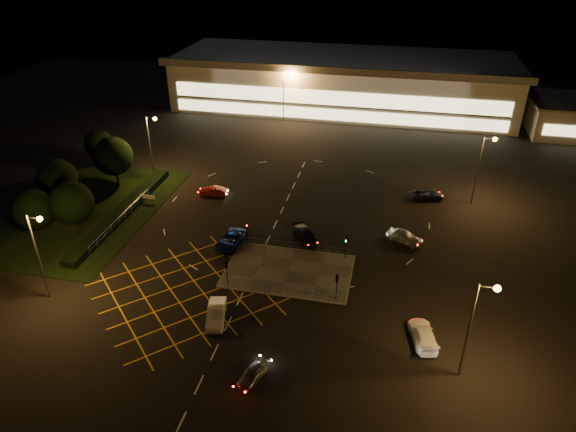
% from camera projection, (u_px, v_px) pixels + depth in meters
% --- Properties ---
extents(ground, '(180.00, 180.00, 0.00)m').
position_uv_depth(ground, '(276.00, 260.00, 60.93)').
color(ground, black).
rests_on(ground, ground).
extents(pedestrian_island, '(14.00, 9.00, 0.12)m').
position_uv_depth(pedestrian_island, '(289.00, 271.00, 58.83)').
color(pedestrian_island, '#4C4944').
rests_on(pedestrian_island, ground).
extents(grass_verge, '(18.00, 30.00, 0.08)m').
position_uv_depth(grass_verge, '(90.00, 211.00, 71.24)').
color(grass_verge, black).
rests_on(grass_verge, ground).
extents(hedge, '(2.00, 26.00, 1.00)m').
position_uv_depth(hedge, '(123.00, 212.00, 70.08)').
color(hedge, black).
rests_on(hedge, ground).
extents(supermarket, '(72.00, 26.50, 10.50)m').
position_uv_depth(supermarket, '(343.00, 81.00, 110.97)').
color(supermarket, beige).
rests_on(supermarket, ground).
extents(streetlight_sw, '(1.78, 0.56, 10.03)m').
position_uv_depth(streetlight_sw, '(39.00, 245.00, 51.52)').
color(streetlight_sw, slate).
rests_on(streetlight_sw, ground).
extents(streetlight_se, '(1.78, 0.56, 10.03)m').
position_uv_depth(streetlight_se, '(477.00, 318.00, 41.99)').
color(streetlight_se, slate).
rests_on(streetlight_se, ground).
extents(streetlight_nw, '(1.78, 0.56, 10.03)m').
position_uv_depth(streetlight_nw, '(152.00, 139.00, 77.39)').
color(streetlight_nw, slate).
rests_on(streetlight_nw, ground).
extents(streetlight_ne, '(1.78, 0.56, 10.03)m').
position_uv_depth(streetlight_ne, '(483.00, 161.00, 70.14)').
color(streetlight_ne, slate).
rests_on(streetlight_ne, ground).
extents(streetlight_far_left, '(1.78, 0.56, 10.03)m').
position_uv_depth(streetlight_far_left, '(285.00, 90.00, 100.28)').
color(streetlight_far_left, slate).
rests_on(streetlight_far_left, ground).
extents(streetlight_far_right, '(1.78, 0.56, 10.03)m').
position_uv_depth(streetlight_far_right, '(499.00, 100.00, 94.51)').
color(streetlight_far_right, slate).
rests_on(streetlight_far_right, ground).
extents(signal_sw, '(0.28, 0.30, 3.15)m').
position_uv_depth(signal_sw, '(227.00, 268.00, 55.42)').
color(signal_sw, black).
rests_on(signal_sw, pedestrian_island).
extents(signal_se, '(0.28, 0.30, 3.15)m').
position_uv_depth(signal_se, '(337.00, 282.00, 53.18)').
color(signal_se, black).
rests_on(signal_se, pedestrian_island).
extents(signal_nw, '(0.28, 0.30, 3.15)m').
position_uv_depth(signal_nw, '(247.00, 230.00, 62.21)').
color(signal_nw, black).
rests_on(signal_nw, pedestrian_island).
extents(signal_ne, '(0.28, 0.30, 3.15)m').
position_uv_depth(signal_ne, '(346.00, 242.00, 59.97)').
color(signal_ne, black).
rests_on(signal_ne, pedestrian_island).
extents(tree_a, '(5.04, 5.04, 6.86)m').
position_uv_depth(tree_a, '(33.00, 209.00, 62.70)').
color(tree_a, black).
rests_on(tree_a, ground).
extents(tree_b, '(5.40, 5.40, 7.35)m').
position_uv_depth(tree_b, '(57.00, 178.00, 69.71)').
color(tree_b, black).
rests_on(tree_b, ground).
extents(tree_c, '(5.76, 5.76, 7.84)m').
position_uv_depth(tree_c, '(113.00, 156.00, 75.61)').
color(tree_c, black).
rests_on(tree_c, ground).
extents(tree_d, '(4.68, 4.68, 6.37)m').
position_uv_depth(tree_d, '(99.00, 144.00, 82.29)').
color(tree_d, black).
rests_on(tree_d, ground).
extents(tree_e, '(5.40, 5.40, 7.35)m').
position_uv_depth(tree_e, '(71.00, 203.00, 63.50)').
color(tree_e, black).
rests_on(tree_e, ground).
extents(car_near_silver, '(2.47, 3.88, 1.23)m').
position_uv_depth(car_near_silver, '(253.00, 373.00, 44.61)').
color(car_near_silver, '#AAACB2').
rests_on(car_near_silver, ground).
extents(car_queue_white, '(2.73, 5.03, 1.57)m').
position_uv_depth(car_queue_white, '(216.00, 314.00, 51.23)').
color(car_queue_white, white).
rests_on(car_queue_white, ground).
extents(car_left_blue, '(3.09, 5.64, 1.50)m').
position_uv_depth(car_left_blue, '(231.00, 240.00, 63.32)').
color(car_left_blue, navy).
rests_on(car_left_blue, ground).
extents(car_far_dkgrey, '(4.48, 5.16, 1.43)m').
position_uv_depth(car_far_dkgrey, '(306.00, 235.00, 64.33)').
color(car_far_dkgrey, black).
rests_on(car_far_dkgrey, ground).
extents(car_right_silver, '(4.91, 3.67, 1.56)m').
position_uv_depth(car_right_silver, '(404.00, 236.00, 63.99)').
color(car_right_silver, '#B9BDC1').
rests_on(car_right_silver, ground).
extents(car_circ_red, '(4.21, 1.84, 1.35)m').
position_uv_depth(car_circ_red, '(213.00, 191.00, 75.13)').
color(car_circ_red, maroon).
rests_on(car_circ_red, ground).
extents(car_east_grey, '(5.30, 3.70, 1.34)m').
position_uv_depth(car_east_grey, '(427.00, 195.00, 74.12)').
color(car_east_grey, black).
rests_on(car_east_grey, ground).
extents(car_approach_white, '(3.19, 5.48, 1.49)m').
position_uv_depth(car_approach_white, '(423.00, 335.00, 48.67)').
color(car_approach_white, white).
rests_on(car_approach_white, ground).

